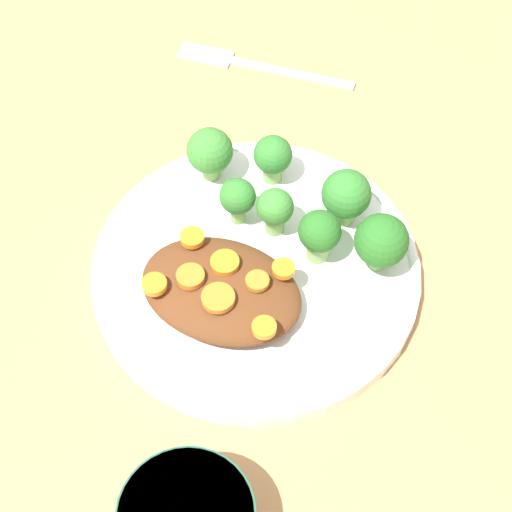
% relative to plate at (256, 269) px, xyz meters
% --- Properties ---
extents(ground_plane, '(4.00, 4.00, 0.00)m').
position_rel_plate_xyz_m(ground_plane, '(0.00, 0.00, -0.01)').
color(ground_plane, tan).
extents(plate, '(0.28, 0.28, 0.02)m').
position_rel_plate_xyz_m(plate, '(0.00, 0.00, 0.00)').
color(plate, white).
rests_on(plate, ground_plane).
extents(stew_mound, '(0.14, 0.10, 0.03)m').
position_rel_plate_xyz_m(stew_mound, '(0.01, 0.04, 0.02)').
color(stew_mound, '#5B3319').
rests_on(stew_mound, plate).
extents(broccoli_floret_0, '(0.04, 0.04, 0.05)m').
position_rel_plate_xyz_m(broccoli_floret_0, '(0.02, -0.10, 0.03)').
color(broccoli_floret_0, '#7FA85B').
rests_on(broccoli_floret_0, plate).
extents(broccoli_floret_1, '(0.04, 0.04, 0.05)m').
position_rel_plate_xyz_m(broccoli_floret_1, '(-0.04, -0.03, 0.04)').
color(broccoli_floret_1, '#7FA85B').
rests_on(broccoli_floret_1, plate).
extents(broccoli_floret_2, '(0.04, 0.04, 0.06)m').
position_rel_plate_xyz_m(broccoli_floret_2, '(-0.05, -0.08, 0.04)').
color(broccoli_floret_2, '#7FA85B').
rests_on(broccoli_floret_2, plate).
extents(broccoli_floret_3, '(0.05, 0.05, 0.06)m').
position_rel_plate_xyz_m(broccoli_floret_3, '(-0.10, -0.04, 0.04)').
color(broccoli_floret_3, '#759E51').
rests_on(broccoli_floret_3, plate).
extents(broccoli_floret_4, '(0.03, 0.03, 0.05)m').
position_rel_plate_xyz_m(broccoli_floret_4, '(0.03, -0.04, 0.04)').
color(broccoli_floret_4, '#759E51').
rests_on(broccoli_floret_4, plate).
extents(broccoli_floret_5, '(0.03, 0.03, 0.05)m').
position_rel_plate_xyz_m(broccoli_floret_5, '(-0.00, -0.04, 0.03)').
color(broccoli_floret_5, '#759E51').
rests_on(broccoli_floret_5, plate).
extents(broccoli_floret_6, '(0.04, 0.04, 0.06)m').
position_rel_plate_xyz_m(broccoli_floret_6, '(0.08, -0.08, 0.04)').
color(broccoli_floret_6, '#7FA85B').
rests_on(broccoli_floret_6, plate).
extents(carrot_slice_0, '(0.02, 0.02, 0.00)m').
position_rel_plate_xyz_m(carrot_slice_0, '(-0.01, 0.03, 0.04)').
color(carrot_slice_0, orange).
rests_on(carrot_slice_0, stew_mound).
extents(carrot_slice_1, '(0.02, 0.02, 0.01)m').
position_rel_plate_xyz_m(carrot_slice_1, '(0.05, 0.01, 0.04)').
color(carrot_slice_1, orange).
rests_on(carrot_slice_1, stew_mound).
extents(carrot_slice_2, '(0.02, 0.02, 0.01)m').
position_rel_plate_xyz_m(carrot_slice_2, '(0.06, 0.07, 0.04)').
color(carrot_slice_2, orange).
rests_on(carrot_slice_2, stew_mound).
extents(carrot_slice_3, '(0.02, 0.02, 0.01)m').
position_rel_plate_xyz_m(carrot_slice_3, '(-0.04, 0.07, 0.04)').
color(carrot_slice_3, orange).
rests_on(carrot_slice_3, stew_mound).
extents(carrot_slice_4, '(0.02, 0.02, 0.01)m').
position_rel_plate_xyz_m(carrot_slice_4, '(0.02, 0.03, 0.04)').
color(carrot_slice_4, orange).
rests_on(carrot_slice_4, stew_mound).
extents(carrot_slice_5, '(0.03, 0.03, 0.01)m').
position_rel_plate_xyz_m(carrot_slice_5, '(0.01, 0.06, 0.04)').
color(carrot_slice_5, orange).
rests_on(carrot_slice_5, stew_mound).
extents(carrot_slice_6, '(0.02, 0.02, 0.01)m').
position_rel_plate_xyz_m(carrot_slice_6, '(0.04, 0.05, 0.04)').
color(carrot_slice_6, orange).
rests_on(carrot_slice_6, stew_mound).
extents(carrot_slice_7, '(0.02, 0.02, 0.01)m').
position_rel_plate_xyz_m(carrot_slice_7, '(-0.03, 0.01, 0.04)').
color(carrot_slice_7, orange).
rests_on(carrot_slice_7, stew_mound).
extents(fork, '(0.19, 0.04, 0.01)m').
position_rel_plate_xyz_m(fork, '(0.11, -0.24, -0.01)').
color(fork, '#BABABA').
rests_on(fork, ground_plane).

